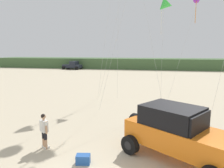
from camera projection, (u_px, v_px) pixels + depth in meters
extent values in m
cube|color=#426038|center=(166.00, 64.00, 52.48)|extent=(90.00, 8.29, 2.56)
cube|color=orange|center=(179.00, 137.00, 8.74)|extent=(4.67, 4.01, 0.90)
cube|color=orange|center=(222.00, 141.00, 7.51)|extent=(1.86, 2.02, 0.12)
cube|color=black|center=(172.00, 115.00, 8.85)|extent=(2.89, 2.75, 0.80)
cube|color=black|center=(200.00, 123.00, 8.01)|extent=(1.03, 1.44, 0.72)
cylinder|color=black|center=(135.00, 121.00, 10.37)|extent=(0.68, 0.81, 0.77)
cylinder|color=black|center=(157.00, 132.00, 10.78)|extent=(0.86, 0.72, 0.84)
cylinder|color=black|center=(157.00, 132.00, 10.78)|extent=(0.49, 0.48, 0.38)
cylinder|color=black|center=(130.00, 145.00, 9.37)|extent=(0.86, 0.72, 0.84)
cylinder|color=black|center=(130.00, 145.00, 9.37)|extent=(0.49, 0.48, 0.38)
cylinder|color=tan|center=(44.00, 142.00, 10.01)|extent=(0.14, 0.14, 0.49)
cylinder|color=black|center=(43.00, 134.00, 9.95)|extent=(0.15, 0.15, 0.36)
cube|color=silver|center=(45.00, 146.00, 10.07)|extent=(0.25, 0.27, 0.10)
cylinder|color=tan|center=(46.00, 144.00, 9.85)|extent=(0.14, 0.14, 0.49)
cylinder|color=black|center=(45.00, 136.00, 9.78)|extent=(0.15, 0.15, 0.36)
cube|color=silver|center=(47.00, 148.00, 9.90)|extent=(0.25, 0.27, 0.10)
cube|color=silver|center=(44.00, 126.00, 9.80)|extent=(0.48, 0.45, 0.54)
cylinder|color=tan|center=(42.00, 125.00, 9.99)|extent=(0.09, 0.09, 0.56)
cylinder|color=silver|center=(42.00, 121.00, 9.96)|extent=(0.11, 0.11, 0.16)
cylinder|color=tan|center=(46.00, 128.00, 9.61)|extent=(0.09, 0.09, 0.56)
cylinder|color=silver|center=(46.00, 124.00, 9.58)|extent=(0.11, 0.11, 0.16)
cylinder|color=tan|center=(44.00, 119.00, 9.75)|extent=(0.10, 0.10, 0.08)
sphere|color=tan|center=(43.00, 116.00, 9.72)|extent=(0.21, 0.21, 0.21)
sphere|color=black|center=(43.00, 116.00, 9.71)|extent=(0.21, 0.21, 0.21)
cube|color=#23519E|center=(83.00, 159.00, 8.56)|extent=(0.61, 0.45, 0.38)
cube|color=#1E232D|center=(72.00, 66.00, 51.45)|extent=(4.87, 2.72, 0.76)
cube|color=#1E232D|center=(74.00, 63.00, 51.12)|extent=(1.91, 2.07, 0.84)
cylinder|color=black|center=(81.00, 68.00, 51.78)|extent=(0.80, 0.40, 0.76)
cylinder|color=black|center=(76.00, 68.00, 49.86)|extent=(0.80, 0.40, 0.76)
cylinder|color=black|center=(68.00, 67.00, 53.16)|extent=(0.80, 0.40, 0.76)
cylinder|color=black|center=(63.00, 68.00, 51.24)|extent=(0.80, 0.40, 0.76)
cylinder|color=silver|center=(115.00, 24.00, 21.99)|extent=(2.20, 5.38, 14.39)
cone|color=green|center=(164.00, 6.00, 17.67)|extent=(1.60, 1.51, 1.59)
cylinder|color=white|center=(161.00, 22.00, 17.91)|extent=(0.05, 0.36, 2.09)
cylinder|color=silver|center=(162.00, 55.00, 17.82)|extent=(0.01, 1.02, 8.20)
cylinder|color=silver|center=(122.00, 19.00, 17.25)|extent=(2.56, 5.22, 14.12)
cylinder|color=orange|center=(196.00, 12.00, 20.88)|extent=(0.05, 0.06, 2.11)
cylinder|color=silver|center=(183.00, 48.00, 19.97)|extent=(2.72, 3.52, 9.46)
cylinder|color=silver|center=(118.00, 20.00, 21.14)|extent=(0.59, 3.96, 14.93)
cylinder|color=silver|center=(107.00, 22.00, 19.16)|extent=(1.54, 1.58, 14.12)
cylinder|color=silver|center=(147.00, 19.00, 16.77)|extent=(2.94, 1.67, 13.91)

